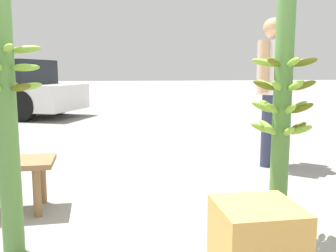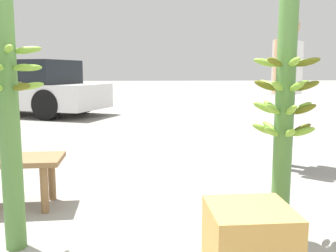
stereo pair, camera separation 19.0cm
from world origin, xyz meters
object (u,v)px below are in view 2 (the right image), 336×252
(vendor_person, at_px, (287,79))
(parked_car, at_px, (21,88))
(produce_crate, at_px, (249,246))
(banana_stalk_left, at_px, (8,107))
(banana_stalk_center, at_px, (284,111))

(vendor_person, height_order, parked_car, vendor_person)
(produce_crate, bearing_deg, banana_stalk_left, 158.26)
(banana_stalk_center, distance_m, parked_car, 8.31)
(banana_stalk_left, relative_size, banana_stalk_center, 1.03)
(vendor_person, xyz_separation_m, produce_crate, (-1.11, -2.28, -0.79))
(parked_car, height_order, produce_crate, parked_car)
(banana_stalk_center, xyz_separation_m, vendor_person, (0.75, 1.79, 0.15))
(banana_stalk_left, bearing_deg, parked_car, 105.86)
(vendor_person, relative_size, parked_car, 0.36)
(banana_stalk_center, height_order, parked_car, banana_stalk_center)
(produce_crate, bearing_deg, banana_stalk_center, 54.34)
(parked_car, bearing_deg, produce_crate, -133.13)
(vendor_person, distance_m, parked_car, 7.22)
(vendor_person, relative_size, produce_crate, 4.05)
(vendor_person, distance_m, produce_crate, 2.66)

